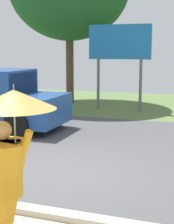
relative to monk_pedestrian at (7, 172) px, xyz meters
name	(u,v)px	position (x,y,z in m)	size (l,w,h in m)	color
ground_plane	(95,140)	(-0.92, 6.11, -1.14)	(40.00, 22.00, 0.20)	#4C4C4F
monk_pedestrian	(7,172)	(0.00, 0.00, 0.00)	(1.06, 0.97, 2.13)	orange
roadside_billboard	(120,48)	(-1.54, 11.09, 1.46)	(2.60, 0.12, 3.50)	slate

